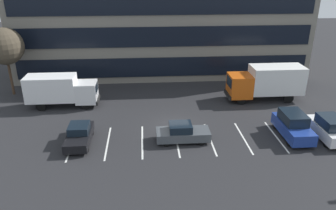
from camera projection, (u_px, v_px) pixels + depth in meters
ground_plane at (173, 125)px, 29.56m from camera, size 120.00×120.00×0.00m
office_building at (162, 15)px, 43.16m from camera, size 35.94×12.84×14.40m
lot_markings at (176, 140)px, 27.03m from camera, size 16.94×5.40×0.01m
box_truck_white at (61, 89)px, 32.78m from camera, size 6.98×2.31×3.24m
box_truck_orange at (267, 81)px, 34.34m from camera, size 7.87×2.61×3.65m
sedan_black at (79, 135)px, 26.37m from camera, size 1.80×4.30×1.54m
sedan_charcoal at (182, 133)px, 26.66m from camera, size 4.32×1.81×1.55m
suv_white at (329, 128)px, 26.95m from camera, size 1.85×4.37×1.98m
suv_navy at (293, 125)px, 27.29m from camera, size 1.96×4.62×2.09m
bare_tree at (5, 46)px, 34.51m from camera, size 3.91×3.91×7.34m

